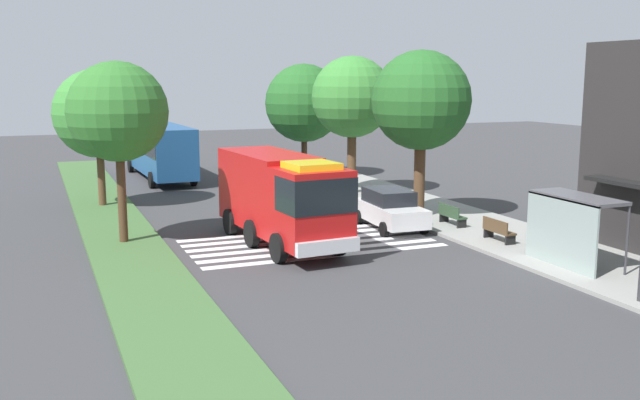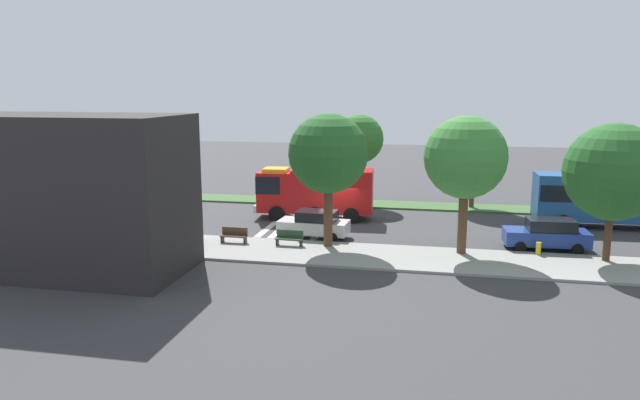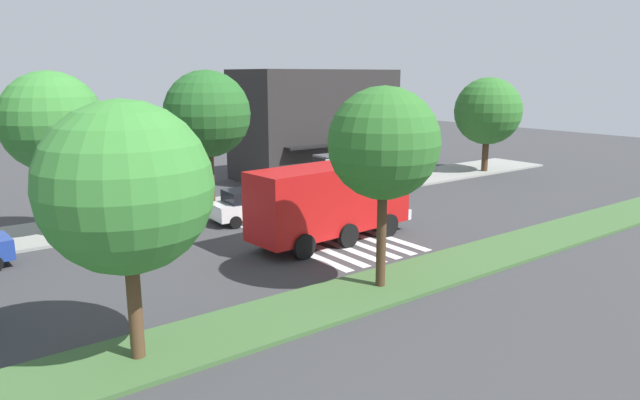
# 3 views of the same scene
# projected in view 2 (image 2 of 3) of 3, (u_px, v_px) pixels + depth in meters

# --- Properties ---
(ground_plane) EXTENTS (120.00, 120.00, 0.00)m
(ground_plane) POSITION_uv_depth(u_px,v_px,m) (339.00, 223.00, 40.95)
(ground_plane) COLOR #38383A
(sidewalk) EXTENTS (60.00, 4.85, 0.14)m
(sidewalk) POSITION_uv_depth(u_px,v_px,m) (316.00, 253.00, 33.29)
(sidewalk) COLOR gray
(sidewalk) RESTS_ON ground_plane
(median_strip) EXTENTS (60.00, 3.00, 0.14)m
(median_strip) POSITION_uv_depth(u_px,v_px,m) (354.00, 203.00, 47.70)
(median_strip) COLOR #3D6033
(median_strip) RESTS_ON ground_plane
(crosswalk) EXTENTS (4.95, 9.94, 0.01)m
(crosswalk) POSITION_uv_depth(u_px,v_px,m) (309.00, 222.00, 41.38)
(crosswalk) COLOR silver
(crosswalk) RESTS_ON ground_plane
(fire_truck) EXTENTS (8.56, 3.19, 3.64)m
(fire_truck) POSITION_uv_depth(u_px,v_px,m) (312.00, 191.00, 42.11)
(fire_truck) COLOR #B71414
(fire_truck) RESTS_ON ground_plane
(parked_car_west) EXTENTS (4.79, 2.28, 1.83)m
(parked_car_west) POSITION_uv_depth(u_px,v_px,m) (547.00, 234.00, 34.08)
(parked_car_west) COLOR navy
(parked_car_west) RESTS_ON ground_plane
(parked_car_mid) EXTENTS (4.44, 2.27, 1.74)m
(parked_car_mid) POSITION_uv_depth(u_px,v_px,m) (314.00, 224.00, 36.79)
(parked_car_mid) COLOR silver
(parked_car_mid) RESTS_ON ground_plane
(transit_bus) EXTENTS (11.42, 3.11, 3.57)m
(transit_bus) POSITION_uv_depth(u_px,v_px,m) (624.00, 197.00, 39.25)
(transit_bus) COLOR navy
(transit_bus) RESTS_ON ground_plane
(bus_stop_shelter) EXTENTS (3.50, 1.40, 2.46)m
(bus_stop_shelter) POSITION_uv_depth(u_px,v_px,m) (171.00, 211.00, 35.78)
(bus_stop_shelter) COLOR #4C4C51
(bus_stop_shelter) RESTS_ON sidewalk
(bench_near_shelter) EXTENTS (1.60, 0.50, 0.90)m
(bench_near_shelter) POSITION_uv_depth(u_px,v_px,m) (234.00, 235.00, 35.22)
(bench_near_shelter) COLOR #4C3823
(bench_near_shelter) RESTS_ON sidewalk
(bench_west_of_shelter) EXTENTS (1.60, 0.50, 0.90)m
(bench_west_of_shelter) POSITION_uv_depth(u_px,v_px,m) (289.00, 238.00, 34.55)
(bench_west_of_shelter) COLOR #2D472D
(bench_west_of_shelter) RESTS_ON sidewalk
(street_lamp) EXTENTS (0.36, 0.36, 6.25)m
(street_lamp) POSITION_uv_depth(u_px,v_px,m) (116.00, 176.00, 36.95)
(street_lamp) COLOR #2D2D30
(street_lamp) RESTS_ON sidewalk
(storefront_building) EXTENTS (11.86, 6.73, 7.98)m
(storefront_building) POSITION_uv_depth(u_px,v_px,m) (68.00, 194.00, 29.66)
(storefront_building) COLOR #282626
(storefront_building) RESTS_ON ground_plane
(sidewalk_tree_far_west) EXTENTS (5.12, 5.12, 7.37)m
(sidewalk_tree_far_west) POSITION_uv_depth(u_px,v_px,m) (614.00, 172.00, 30.69)
(sidewalk_tree_far_west) COLOR #47301E
(sidewalk_tree_far_west) RESTS_ON sidewalk
(sidewalk_tree_west) EXTENTS (4.55, 4.55, 7.68)m
(sidewalk_tree_west) POSITION_uv_depth(u_px,v_px,m) (465.00, 158.00, 32.07)
(sidewalk_tree_west) COLOR #513823
(sidewalk_tree_west) RESTS_ON sidewalk
(sidewalk_tree_center) EXTENTS (4.60, 4.60, 7.75)m
(sidewalk_tree_center) POSITION_uv_depth(u_px,v_px,m) (328.00, 154.00, 33.56)
(sidewalk_tree_center) COLOR #513823
(sidewalk_tree_center) RESTS_ON sidewalk
(median_tree_far_west) EXTENTS (4.47, 4.47, 6.92)m
(median_tree_far_west) POSITION_uv_depth(u_px,v_px,m) (474.00, 147.00, 45.00)
(median_tree_far_west) COLOR #513823
(median_tree_far_west) RESTS_ON median_strip
(median_tree_west) EXTENTS (3.92, 3.92, 7.14)m
(median_tree_west) POSITION_uv_depth(u_px,v_px,m) (359.00, 139.00, 46.66)
(median_tree_west) COLOR #47301E
(median_tree_west) RESTS_ON median_strip
(fire_hydrant) EXTENTS (0.28, 0.28, 0.70)m
(fire_hydrant) POSITION_uv_depth(u_px,v_px,m) (538.00, 248.00, 32.66)
(fire_hydrant) COLOR gold
(fire_hydrant) RESTS_ON sidewalk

